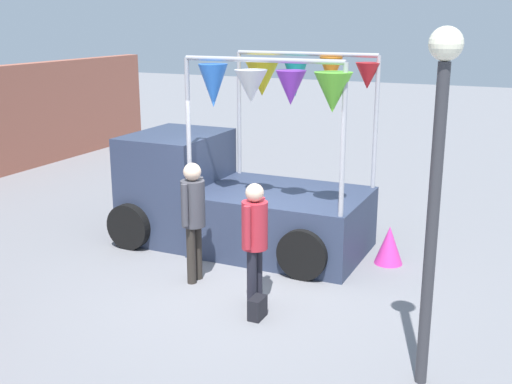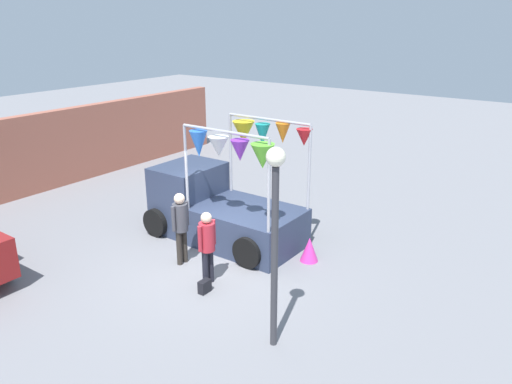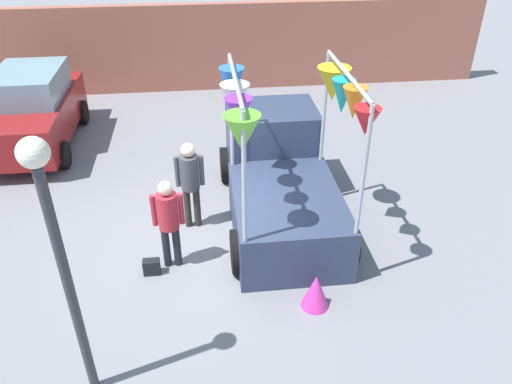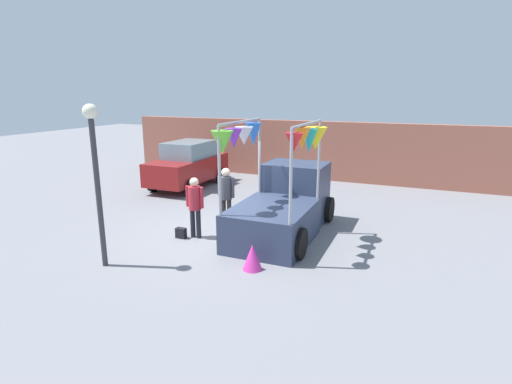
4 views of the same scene
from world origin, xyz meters
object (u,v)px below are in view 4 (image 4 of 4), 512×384
(person_customer, at_px, (195,202))
(person_vendor, at_px, (226,192))
(handbag, at_px, (181,233))
(street_lamp, at_px, (95,162))
(vendor_truck, at_px, (285,200))
(parked_car, at_px, (188,164))
(folded_kite_bundle_magenta, at_px, (252,257))

(person_customer, relative_size, person_vendor, 0.95)
(handbag, bearing_deg, street_lamp, -105.97)
(vendor_truck, relative_size, handbag, 14.72)
(person_customer, distance_m, handbag, 0.96)
(parked_car, bearing_deg, handbag, -59.94)
(parked_car, distance_m, street_lamp, 7.96)
(vendor_truck, distance_m, handbag, 3.01)
(person_vendor, height_order, handbag, person_vendor)
(street_lamp, height_order, folded_kite_bundle_magenta, street_lamp)
(parked_car, height_order, street_lamp, street_lamp)
(vendor_truck, bearing_deg, folded_kite_bundle_magenta, -86.39)
(folded_kite_bundle_magenta, bearing_deg, parked_car, 131.60)
(parked_car, bearing_deg, folded_kite_bundle_magenta, -48.40)
(vendor_truck, relative_size, person_customer, 2.47)
(vendor_truck, distance_m, street_lamp, 5.09)
(person_customer, bearing_deg, street_lamp, -112.27)
(parked_car, bearing_deg, street_lamp, -71.95)
(handbag, bearing_deg, person_vendor, 61.72)
(handbag, relative_size, folded_kite_bundle_magenta, 0.47)
(vendor_truck, relative_size, street_lamp, 1.14)
(parked_car, distance_m, handbag, 6.14)
(street_lamp, bearing_deg, vendor_truck, 51.57)
(vendor_truck, height_order, person_vendor, vendor_truck)
(person_vendor, bearing_deg, street_lamp, -110.89)
(person_vendor, distance_m, folded_kite_bundle_magenta, 3.12)
(person_vendor, height_order, street_lamp, street_lamp)
(handbag, relative_size, street_lamp, 0.08)
(vendor_truck, height_order, folded_kite_bundle_magenta, vendor_truck)
(person_customer, relative_size, folded_kite_bundle_magenta, 2.78)
(street_lamp, bearing_deg, handbag, 74.03)
(parked_car, bearing_deg, person_vendor, -46.34)
(vendor_truck, xyz_separation_m, handbag, (-2.40, -1.64, -0.77))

